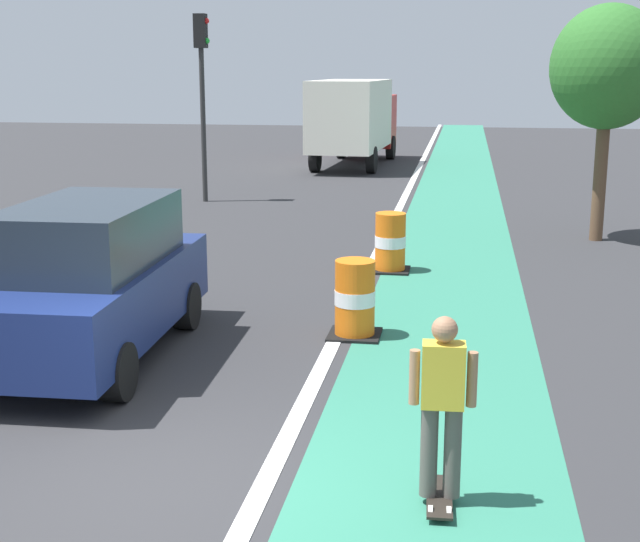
{
  "coord_description": "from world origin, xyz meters",
  "views": [
    {
      "loc": [
        2.59,
        -7.04,
        3.7
      ],
      "look_at": [
        0.78,
        4.07,
        1.1
      ],
      "focal_mm": 49.7,
      "sensor_mm": 36.0,
      "label": 1
    }
  ],
  "objects": [
    {
      "name": "ground_plane",
      "position": [
        0.0,
        0.0,
        0.0
      ],
      "size": [
        100.0,
        100.0,
        0.0
      ],
      "primitive_type": "plane",
      "color": "#2D2D30"
    },
    {
      "name": "bike_lane_strip",
      "position": [
        2.4,
        12.0,
        0.0
      ],
      "size": [
        2.5,
        80.0,
        0.01
      ],
      "primitive_type": "cube",
      "color": "#2D755B",
      "rests_on": "ground"
    },
    {
      "name": "traffic_light_corner",
      "position": [
        -4.59,
        16.88,
        3.5
      ],
      "size": [
        0.41,
        0.32,
        5.1
      ],
      "color": "#2D2D2D",
      "rests_on": "ground"
    },
    {
      "name": "traffic_barrel_mid",
      "position": [
        1.29,
        8.97,
        0.53
      ],
      "size": [
        0.73,
        0.73,
        1.09
      ],
      "color": "orange",
      "rests_on": "ground"
    },
    {
      "name": "delivery_truck_down_block",
      "position": [
        -1.6,
        26.62,
        1.85
      ],
      "size": [
        2.67,
        7.7,
        3.23
      ],
      "color": "silver",
      "rests_on": "ground"
    },
    {
      "name": "skateboarder_on_lane",
      "position": [
        2.48,
        0.07,
        0.91
      ],
      "size": [
        0.57,
        0.81,
        1.69
      ],
      "color": "black",
      "rests_on": "ground"
    },
    {
      "name": "street_tree_sidewalk",
      "position": [
        5.48,
        12.73,
        3.67
      ],
      "size": [
        2.4,
        2.4,
        5.0
      ],
      "color": "brown",
      "rests_on": "ground"
    },
    {
      "name": "parked_suv_nearest",
      "position": [
        -2.07,
        3.35,
        1.04
      ],
      "size": [
        2.04,
        4.66,
        2.04
      ],
      "color": "navy",
      "rests_on": "ground"
    },
    {
      "name": "lane_divider_stripe",
      "position": [
        0.9,
        12.0,
        0.01
      ],
      "size": [
        0.2,
        80.0,
        0.01
      ],
      "primitive_type": "cube",
      "color": "silver",
      "rests_on": "ground"
    },
    {
      "name": "traffic_barrel_front",
      "position": [
        1.15,
        4.83,
        0.53
      ],
      "size": [
        0.73,
        0.73,
        1.09
      ],
      "color": "orange",
      "rests_on": "ground"
    }
  ]
}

